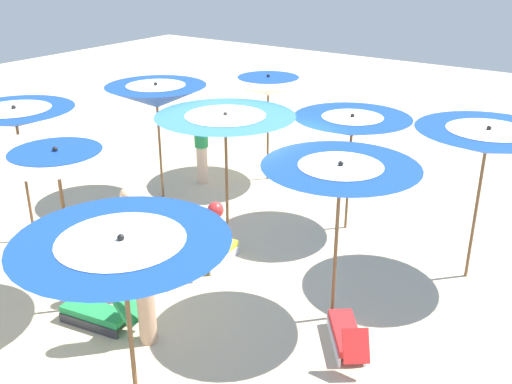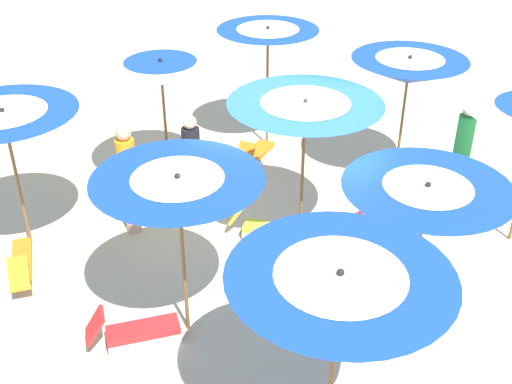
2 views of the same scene
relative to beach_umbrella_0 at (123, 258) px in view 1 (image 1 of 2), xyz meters
name	(u,v)px [view 1 (image 1 of 2)]	position (x,y,z in m)	size (l,w,h in m)	color
ground	(230,253)	(3.81, 1.66, -2.20)	(37.05, 37.05, 0.04)	beige
beach_umbrella_0	(123,258)	(0.00, 0.00, 0.00)	(2.10, 2.10, 2.43)	brown
beach_umbrella_1	(340,177)	(3.09, -0.71, -0.02)	(2.06, 2.06, 2.38)	brown
beach_umbrella_2	(487,141)	(5.35, -1.92, 0.09)	(2.10, 2.10, 2.50)	brown
beach_umbrella_3	(57,164)	(1.16, 2.45, 0.08)	(2.09, 2.09, 2.50)	brown
beach_umbrella_4	(225,124)	(3.87, 1.75, 0.09)	(2.26, 2.26, 2.47)	brown
beach_umbrella_5	(352,126)	(5.81, 0.46, -0.20)	(2.06, 2.06, 2.20)	brown
beach_umbrella_6	(15,117)	(2.17, 4.82, 0.10)	(1.95, 1.95, 2.48)	brown
beach_umbrella_7	(156,96)	(4.93, 4.28, -0.02)	(1.98, 1.98, 2.43)	brown
beach_umbrella_8	(268,86)	(7.03, 3.05, -0.06)	(2.30, 2.30, 2.37)	brown
lounger_0	(214,253)	(3.34, 1.62, -1.98)	(1.16, 0.42, 0.61)	silver
lounger_1	(100,313)	(1.10, 1.86, -1.98)	(0.58, 1.29, 0.59)	#333338
lounger_3	(67,240)	(2.24, 4.01, -1.97)	(0.44, 1.11, 0.59)	silver
lounger_4	(347,336)	(2.60, -1.19, -1.98)	(1.15, 1.00, 0.61)	silver
beachgoer_0	(132,241)	(1.89, 1.97, -1.23)	(0.30, 0.30, 1.79)	beige
beachgoer_1	(201,142)	(6.03, 4.11, -1.23)	(0.30, 0.30, 1.79)	beige
beachgoer_2	(144,276)	(1.22, 1.06, -1.17)	(0.30, 0.30, 1.90)	#D8A87F
beach_ball	(216,210)	(4.76, 2.73, -2.01)	(0.32, 0.32, 0.32)	red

